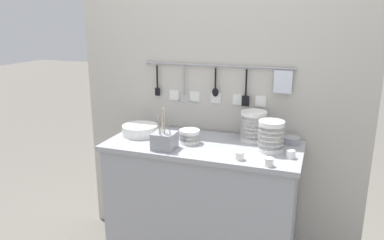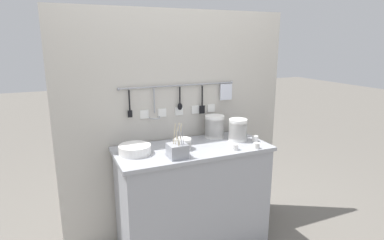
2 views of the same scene
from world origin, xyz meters
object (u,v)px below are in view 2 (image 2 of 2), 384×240
object	(u,v)px
bowl_stack_nested_right	(238,130)
cup_front_right	(175,142)
plate_stack	(135,149)
bowl_stack_back_corner	(215,126)
steel_mixing_bowl	(237,131)
cup_front_left	(255,139)
cup_back_right	(235,147)
bowl_stack_short_front	(183,144)
cutlery_caddy	(177,150)
cup_mid_row	(256,146)

from	to	relation	value
bowl_stack_nested_right	cup_front_right	distance (m)	0.54
plate_stack	bowl_stack_back_corner	bearing A→B (deg)	10.62
steel_mixing_bowl	cup_front_left	bearing A→B (deg)	-85.16
bowl_stack_nested_right	plate_stack	distance (m)	0.88
cup_back_right	bowl_stack_short_front	bearing A→B (deg)	153.36
plate_stack	cup_front_right	bearing A→B (deg)	12.51
bowl_stack_back_corner	bowl_stack_nested_right	bearing A→B (deg)	-50.90
bowl_stack_nested_right	cutlery_caddy	size ratio (longest dim) A/B	0.71
bowl_stack_short_front	cup_back_right	size ratio (longest dim) A/B	2.65
bowl_stack_short_front	cup_front_right	distance (m)	0.12
cup_front_right	cup_mid_row	bearing A→B (deg)	-31.87
steel_mixing_bowl	cup_front_right	size ratio (longest dim) A/B	2.21
bowl_stack_back_corner	cup_front_left	bearing A→B (deg)	-43.00
bowl_stack_back_corner	steel_mixing_bowl	xyz separation A→B (m)	(0.24, 0.02, -0.08)
cup_back_right	cup_mid_row	world-z (taller)	same
cup_front_right	bowl_stack_nested_right	bearing A→B (deg)	-11.30
cutlery_caddy	cup_mid_row	size ratio (longest dim) A/B	5.38
cup_front_left	bowl_stack_back_corner	bearing A→B (deg)	137.00
plate_stack	cup_mid_row	bearing A→B (deg)	-16.23
cutlery_caddy	cup_back_right	xyz separation A→B (m)	(0.47, -0.03, -0.03)
bowl_stack_short_front	cup_front_left	xyz separation A→B (m)	(0.63, -0.06, -0.02)
cutlery_caddy	cup_back_right	size ratio (longest dim) A/B	5.38
cup_front_right	plate_stack	bearing A→B (deg)	-167.49
plate_stack	cup_front_right	xyz separation A→B (m)	(0.35, 0.08, -0.01)
cutlery_caddy	cup_front_left	xyz separation A→B (m)	(0.74, 0.09, -0.03)
plate_stack	cup_front_left	size ratio (longest dim) A/B	4.91
cutlery_caddy	cup_front_left	size ratio (longest dim) A/B	5.38
bowl_stack_back_corner	cup_mid_row	size ratio (longest dim) A/B	3.95
bowl_stack_short_front	bowl_stack_back_corner	bearing A→B (deg)	26.01
cup_front_left	cutlery_caddy	bearing A→B (deg)	-172.74
cup_front_left	cup_front_right	xyz separation A→B (m)	(-0.65, 0.18, 0.00)
bowl_stack_short_front	bowl_stack_nested_right	size ratio (longest dim) A/B	0.70
bowl_stack_nested_right	cutlery_caddy	world-z (taller)	cutlery_caddy
bowl_stack_nested_right	cup_back_right	distance (m)	0.25
plate_stack	cup_back_right	size ratio (longest dim) A/B	4.91
plate_stack	cup_front_left	xyz separation A→B (m)	(1.00, -0.10, -0.01)
cup_back_right	bowl_stack_nested_right	bearing A→B (deg)	54.24
bowl_stack_nested_right	steel_mixing_bowl	distance (m)	0.22
bowl_stack_short_front	bowl_stack_nested_right	world-z (taller)	bowl_stack_nested_right
cup_back_right	steel_mixing_bowl	bearing A→B (deg)	56.92
cup_front_left	cup_front_right	world-z (taller)	same
bowl_stack_back_corner	cup_front_left	distance (m)	0.36
cutlery_caddy	cup_front_left	bearing A→B (deg)	7.26
bowl_stack_short_front	cup_mid_row	xyz separation A→B (m)	(0.53, -0.22, -0.02)
cup_back_right	cup_mid_row	bearing A→B (deg)	-12.76
bowl_stack_short_front	cup_back_right	world-z (taller)	bowl_stack_short_front
bowl_stack_short_front	cup_front_right	xyz separation A→B (m)	(-0.02, 0.12, -0.02)
bowl_stack_nested_right	steel_mixing_bowl	size ratio (longest dim) A/B	1.71
bowl_stack_nested_right	cup_mid_row	xyz separation A→B (m)	(0.03, -0.24, -0.07)
cup_front_right	cup_back_right	bearing A→B (deg)	-38.58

